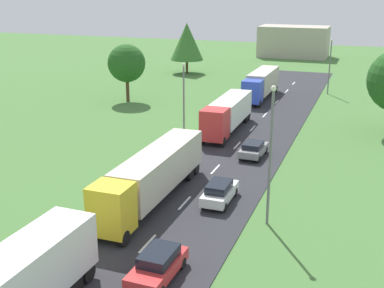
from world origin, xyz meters
TOP-DOWN VIEW (x-y plane):
  - road at (0.00, 24.50)m, footprint 10.00×140.00m
  - lane_marking_centre at (0.00, 22.52)m, footprint 0.16×123.51m
  - truck_second at (-2.28, 32.91)m, footprint 2.51×14.38m
  - truck_third at (-2.33, 52.34)m, footprint 2.62×12.08m
  - truck_fourth at (-2.57, 69.93)m, footprint 2.54×12.42m
  - car_third at (2.13, 23.68)m, footprint 2.00×4.34m
  - car_fourth at (2.32, 34.32)m, footprint 1.79×4.22m
  - car_fifth at (2.27, 45.07)m, footprint 2.01×4.00m
  - lamppost_second at (6.27, 32.23)m, footprint 0.36×0.36m
  - lamppost_third at (-6.55, 50.32)m, footprint 0.36×0.36m
  - lamppost_fourth at (5.88, 76.27)m, footprint 0.36×0.36m
  - tree_oak at (-19.61, 86.02)m, footprint 5.86×5.86m
  - tree_elm at (-19.17, 62.01)m, footprint 5.03×5.03m
  - distant_building at (-5.26, 114.19)m, footprint 14.62×8.42m

SIDE VIEW (x-z plane):
  - road at x=0.00m, z-range 0.00..0.06m
  - lane_marking_centre at x=0.00m, z-range 0.06..0.07m
  - car_fifth at x=2.27m, z-range 0.10..1.51m
  - car_fourth at x=2.32m, z-range 0.09..1.66m
  - car_third at x=2.13m, z-range 0.09..1.67m
  - truck_third at x=-2.33m, z-range 0.31..3.84m
  - truck_second at x=-2.28m, z-range 0.34..3.93m
  - truck_fourth at x=-2.57m, z-range 0.33..4.02m
  - distant_building at x=-5.26m, z-range 0.00..6.59m
  - lamppost_third at x=-6.55m, z-range 0.47..7.96m
  - lamppost_fourth at x=5.88m, z-range 0.47..8.36m
  - lamppost_second at x=6.27m, z-range 0.49..9.78m
  - tree_elm at x=-19.17m, z-range 1.31..9.01m
  - tree_oak at x=-19.61m, z-range 1.19..10.02m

